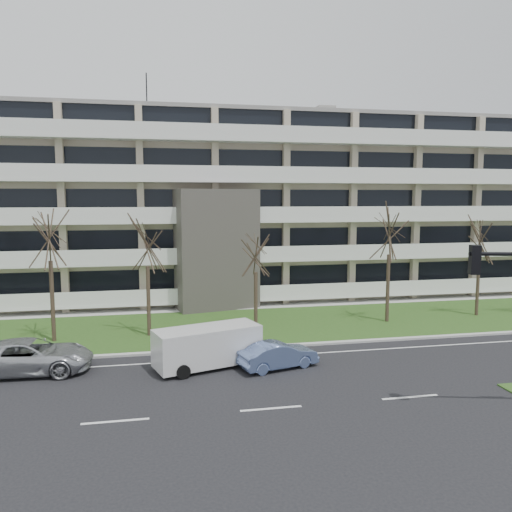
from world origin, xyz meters
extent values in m
plane|color=black|center=(0.00, 0.00, 0.00)|extent=(160.00, 160.00, 0.00)
cube|color=#234918|center=(0.00, 13.00, 0.03)|extent=(90.00, 10.00, 0.06)
cube|color=#B2B2AD|center=(0.00, 8.00, 0.06)|extent=(90.00, 0.35, 0.12)
cube|color=#B2B2AD|center=(0.00, 18.50, 0.04)|extent=(90.00, 2.00, 0.08)
cube|color=white|center=(0.00, 6.50, 0.01)|extent=(90.00, 0.12, 0.01)
cube|color=tan|center=(0.00, 25.50, 7.50)|extent=(60.00, 12.00, 15.00)
cube|color=gray|center=(0.00, 25.50, 15.15)|extent=(60.50, 12.50, 0.30)
cube|color=#4C4742|center=(0.00, 18.50, 4.50)|extent=(6.39, 3.69, 9.00)
cube|color=black|center=(0.00, 18.30, 2.00)|extent=(4.92, 1.19, 3.50)
cylinder|color=black|center=(-5.00, 25.50, 17.00)|extent=(0.10, 0.10, 3.50)
cube|color=black|center=(0.00, 19.48, 2.10)|extent=(58.00, 0.10, 1.80)
cube|color=white|center=(0.00, 18.80, 0.60)|extent=(58.00, 1.40, 0.22)
cube|color=white|center=(0.00, 18.15, 1.20)|extent=(58.00, 0.08, 1.00)
cube|color=black|center=(0.00, 19.48, 5.10)|extent=(58.00, 0.10, 1.80)
cube|color=white|center=(0.00, 18.80, 3.60)|extent=(58.00, 1.40, 0.22)
cube|color=white|center=(0.00, 18.15, 4.20)|extent=(58.00, 0.08, 1.00)
cube|color=black|center=(0.00, 19.48, 8.10)|extent=(58.00, 0.10, 1.80)
cube|color=white|center=(0.00, 18.80, 6.60)|extent=(58.00, 1.40, 0.22)
cube|color=white|center=(0.00, 18.15, 7.20)|extent=(58.00, 0.08, 1.00)
cube|color=black|center=(0.00, 19.48, 11.10)|extent=(58.00, 0.10, 1.80)
cube|color=white|center=(0.00, 18.80, 9.60)|extent=(58.00, 1.40, 0.22)
cube|color=white|center=(0.00, 18.15, 10.20)|extent=(58.00, 0.08, 1.00)
cube|color=black|center=(0.00, 19.48, 14.10)|extent=(58.00, 0.10, 1.80)
cube|color=white|center=(0.00, 18.80, 12.60)|extent=(58.00, 1.40, 0.22)
cube|color=white|center=(0.00, 18.15, 13.20)|extent=(58.00, 0.08, 1.00)
imported|color=#B9BCC1|center=(-10.46, 6.23, 0.81)|extent=(5.93, 2.91, 1.62)
imported|color=#6B83BA|center=(1.41, 4.62, 0.65)|extent=(4.18, 2.39, 1.30)
cube|color=silver|center=(-2.00, 5.40, 1.10)|extent=(5.52, 3.37, 1.82)
cube|color=black|center=(-2.00, 5.40, 1.63)|extent=(5.11, 3.12, 0.67)
cube|color=silver|center=(0.33, 6.13, 0.96)|extent=(0.86, 1.84, 1.15)
cylinder|color=black|center=(-3.27, 4.00, 0.34)|extent=(0.71, 0.43, 0.67)
cylinder|color=black|center=(-3.84, 5.83, 0.34)|extent=(0.71, 0.43, 0.67)
cylinder|color=black|center=(-0.16, 4.97, 0.34)|extent=(0.71, 0.43, 0.67)
cylinder|color=black|center=(-0.73, 6.80, 0.34)|extent=(0.71, 0.43, 0.67)
cube|color=black|center=(7.19, -2.19, 6.08)|extent=(0.42, 0.42, 1.09)
sphere|color=red|center=(7.19, -2.19, 6.43)|extent=(0.22, 0.22, 0.22)
sphere|color=orange|center=(7.19, -2.19, 6.08)|extent=(0.22, 0.22, 0.22)
sphere|color=green|center=(7.19, -2.19, 5.73)|extent=(0.22, 0.22, 0.22)
cylinder|color=#382B21|center=(-10.38, 11.52, 2.38)|extent=(0.24, 0.24, 4.76)
cylinder|color=#382B21|center=(-4.95, 11.66, 2.14)|extent=(0.24, 0.24, 4.28)
cylinder|color=#382B21|center=(1.73, 12.09, 1.84)|extent=(0.24, 0.24, 3.67)
cylinder|color=#382B21|center=(10.78, 12.14, 2.30)|extent=(0.24, 0.24, 4.60)
cylinder|color=#382B21|center=(17.83, 12.58, 2.07)|extent=(0.24, 0.24, 4.15)
camera|label=1|loc=(-4.23, -18.55, 8.34)|focal=35.00mm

